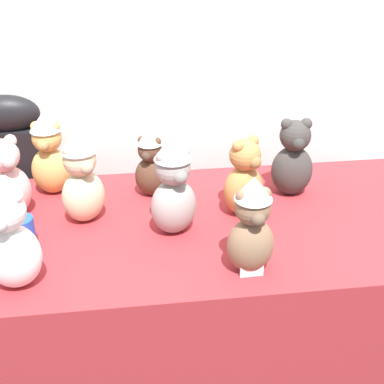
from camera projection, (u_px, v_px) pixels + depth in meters
The scene contains 14 objects.
wall_back at pixel (171, 8), 2.07m from camera, with size 7.00×0.08×2.60m, color white.
display_table at pixel (192, 301), 1.96m from camera, with size 1.80×0.81×0.70m, color maroon.
instrument_case at pixel (21, 206), 2.27m from camera, with size 0.28×0.12×1.01m.
teddy_bear_caramel at pixel (244, 179), 1.79m from camera, with size 0.19×0.18×0.29m.
teddy_bear_blush at pixel (7, 180), 1.77m from camera, with size 0.20×0.19×0.29m.
teddy_bear_sand at pixel (82, 178), 1.73m from camera, with size 0.19×0.19×0.33m.
teddy_bear_charcoal at pixel (293, 160), 1.90m from camera, with size 0.16×0.14×0.30m.
teddy_bear_honey at pixel (49, 154), 1.91m from camera, with size 0.16×0.15×0.32m.
teddy_bear_cocoa at pixel (150, 163), 1.90m from camera, with size 0.15×0.14×0.26m.
teddy_bear_snow at pixel (10, 242), 1.43m from camera, with size 0.18×0.15×0.31m.
teddy_bear_mocha at pixel (252, 227), 1.49m from camera, with size 0.15×0.13×0.31m.
teddy_bear_ash at pixel (173, 187), 1.66m from camera, with size 0.19×0.18×0.34m.
party_cup_blue at pixel (22, 234), 1.63m from camera, with size 0.08×0.08×0.11m, color blue.
name_card_front_left at pixel (252, 269), 1.52m from camera, with size 0.07×0.01×0.05m, color white.
Camera 1 is at (-0.19, -1.25, 1.66)m, focal length 48.70 mm.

